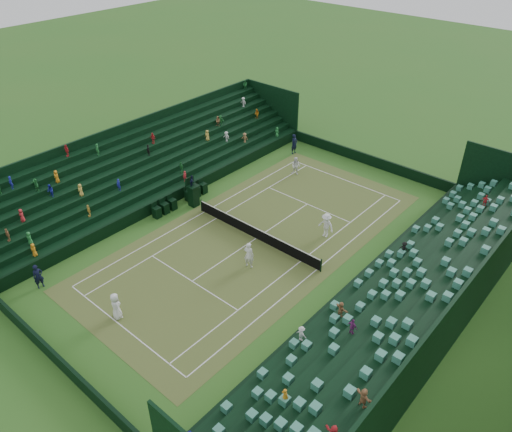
# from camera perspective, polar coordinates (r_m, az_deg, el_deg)

# --- Properties ---
(ground) EXTENTS (160.00, 160.00, 0.00)m
(ground) POSITION_cam_1_polar(r_m,az_deg,el_deg) (36.88, 0.00, -2.60)
(ground) COLOR #2E6720
(ground) RESTS_ON ground
(court_surface) EXTENTS (12.97, 26.77, 0.01)m
(court_surface) POSITION_cam_1_polar(r_m,az_deg,el_deg) (36.87, 0.00, -2.59)
(court_surface) COLOR #396722
(court_surface) RESTS_ON ground
(perimeter_wall_north) EXTENTS (17.17, 0.20, 1.00)m
(perimeter_wall_north) POSITION_cam_1_polar(r_m,az_deg,el_deg) (48.02, 12.64, 6.34)
(perimeter_wall_north) COLOR black
(perimeter_wall_north) RESTS_ON ground
(perimeter_wall_south) EXTENTS (17.17, 0.20, 1.00)m
(perimeter_wall_south) POSITION_cam_1_polar(r_m,az_deg,el_deg) (29.58, -21.48, -15.31)
(perimeter_wall_south) COLOR black
(perimeter_wall_south) RESTS_ON ground
(perimeter_wall_east) EXTENTS (0.20, 31.77, 1.00)m
(perimeter_wall_east) POSITION_cam_1_polar(r_m,az_deg,el_deg) (32.81, 11.33, -7.55)
(perimeter_wall_east) COLOR black
(perimeter_wall_east) RESTS_ON ground
(perimeter_wall_west) EXTENTS (0.20, 31.77, 1.00)m
(perimeter_wall_west) POSITION_cam_1_polar(r_m,az_deg,el_deg) (41.76, -8.81, 2.47)
(perimeter_wall_west) COLOR black
(perimeter_wall_west) RESTS_ON ground
(north_grandstand) EXTENTS (6.60, 32.00, 4.90)m
(north_grandstand) POSITION_cam_1_polar(r_m,az_deg,el_deg) (30.95, 18.19, -9.19)
(north_grandstand) COLOR black
(north_grandstand) RESTS_ON ground
(south_grandstand) EXTENTS (6.60, 32.00, 4.90)m
(south_grandstand) POSITION_cam_1_polar(r_m,az_deg,el_deg) (44.20, -12.52, 5.43)
(south_grandstand) COLOR black
(south_grandstand) RESTS_ON ground
(tennis_net) EXTENTS (11.67, 0.10, 1.06)m
(tennis_net) POSITION_cam_1_polar(r_m,az_deg,el_deg) (36.57, 0.00, -1.93)
(tennis_net) COLOR black
(tennis_net) RESTS_ON ground
(umpire_chair) EXTENTS (0.88, 0.88, 2.76)m
(umpire_chair) POSITION_cam_1_polar(r_m,az_deg,el_deg) (40.47, -7.20, 2.66)
(umpire_chair) COLOR black
(umpire_chair) RESTS_ON ground
(courtside_chairs) EXTENTS (0.59, 5.55, 1.27)m
(courtside_chairs) POSITION_cam_1_polar(r_m,az_deg,el_deg) (41.06, -8.60, 1.89)
(courtside_chairs) COLOR black
(courtside_chairs) RESTS_ON ground
(player_near_west) EXTENTS (0.99, 0.76, 1.82)m
(player_near_west) POSITION_cam_1_polar(r_m,az_deg,el_deg) (31.18, -15.72, -9.88)
(player_near_west) COLOR white
(player_near_west) RESTS_ON ground
(player_near_east) EXTENTS (0.84, 0.67, 1.99)m
(player_near_east) POSITION_cam_1_polar(r_m,az_deg,el_deg) (33.67, -0.83, -4.47)
(player_near_east) COLOR white
(player_near_east) RESTS_ON ground
(player_far_west) EXTENTS (0.98, 0.87, 1.68)m
(player_far_west) POSITION_cam_1_polar(r_m,az_deg,el_deg) (45.08, 4.58, 5.72)
(player_far_west) COLOR white
(player_far_west) RESTS_ON ground
(player_far_east) EXTENTS (1.28, 0.75, 1.96)m
(player_far_east) POSITION_cam_1_polar(r_m,az_deg,el_deg) (36.93, 8.00, -1.06)
(player_far_east) COLOR white
(player_far_east) RESTS_ON ground
(line_judge_north) EXTENTS (0.52, 0.76, 1.99)m
(line_judge_north) POSITION_cam_1_polar(r_m,az_deg,el_deg) (48.88, 4.40, 8.21)
(line_judge_north) COLOR black
(line_judge_north) RESTS_ON ground
(line_judge_south) EXTENTS (0.50, 0.69, 1.75)m
(line_judge_south) POSITION_cam_1_polar(r_m,az_deg,el_deg) (35.02, -23.62, -6.35)
(line_judge_south) COLOR black
(line_judge_south) RESTS_ON ground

